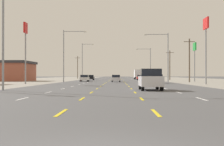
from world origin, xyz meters
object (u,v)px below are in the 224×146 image
(sedan_far_left_midfar, at_px, (85,78))
(streetlight_right_row_1, at_px, (165,53))
(pole_sign_right_row_2, at_px, (195,51))
(streetlight_left_row_0, at_px, (9,27))
(suv_inner_right_nearest, at_px, (150,79))
(box_truck_far_right_farthest, at_px, (138,74))
(sedan_far_right_farther, at_px, (140,77))
(sedan_far_left_far, at_px, (91,77))
(pole_sign_left_row_1, at_px, (26,39))
(hatchback_far_right_near, at_px, (157,79))
(pole_sign_right_row_1, at_px, (206,32))
(streetlight_left_row_2, at_px, (83,59))
(sedan_center_turn_mid, at_px, (116,78))
(streetlight_left_row_1, at_px, (66,52))
(streetlight_right_row_2, at_px, (149,61))
(streetlight_right_row_0, at_px, (223,23))

(sedan_far_left_midfar, relative_size, streetlight_right_row_1, 0.47)
(pole_sign_right_row_2, height_order, streetlight_left_row_0, streetlight_left_row_0)
(suv_inner_right_nearest, relative_size, box_truck_far_right_farthest, 0.68)
(sedan_far_right_farther, bearing_deg, pole_sign_right_row_2, -66.58)
(sedan_far_left_far, height_order, pole_sign_left_row_1, pole_sign_left_row_1)
(hatchback_far_right_near, bearing_deg, pole_sign_right_row_1, -46.17)
(sedan_far_left_far, bearing_deg, box_truck_far_right_farthest, 51.65)
(sedan_far_right_farther, bearing_deg, streetlight_left_row_2, 169.24)
(suv_inner_right_nearest, distance_m, streetlight_right_row_1, 35.76)
(sedan_center_turn_mid, bearing_deg, streetlight_right_row_1, -22.79)
(hatchback_far_right_near, height_order, pole_sign_left_row_1, pole_sign_left_row_1)
(suv_inner_right_nearest, distance_m, hatchback_far_right_near, 27.96)
(streetlight_left_row_1, bearing_deg, pole_sign_left_row_1, -110.26)
(sedan_far_left_far, bearing_deg, streetlight_left_row_1, -94.86)
(sedan_far_left_far, bearing_deg, streetlight_right_row_1, -60.67)
(sedan_center_turn_mid, xyz_separation_m, box_truck_far_right_farthest, (7.12, 43.91, 1.08))
(suv_inner_right_nearest, bearing_deg, sedan_far_left_midfar, 103.41)
(hatchback_far_right_near, height_order, pole_sign_right_row_1, pole_sign_right_row_1)
(sedan_far_right_farther, bearing_deg, pole_sign_right_row_1, -81.42)
(pole_sign_right_row_1, bearing_deg, sedan_far_right_farther, 98.58)
(sedan_far_left_far, bearing_deg, streetlight_right_row_2, 19.22)
(sedan_far_right_farther, relative_size, streetlight_right_row_2, 0.48)
(suv_inner_right_nearest, bearing_deg, sedan_far_right_farther, 87.09)
(sedan_far_left_midfar, xyz_separation_m, sedan_far_right_farther, (13.65, 24.57, 0.00))
(hatchback_far_right_near, bearing_deg, streetlight_right_row_0, -84.70)
(sedan_far_left_midfar, xyz_separation_m, pole_sign_left_row_1, (-7.47, -20.46, 6.42))
(sedan_far_right_farther, relative_size, streetlight_left_row_1, 0.44)
(suv_inner_right_nearest, xyz_separation_m, box_truck_far_right_farthest, (3.75, 82.85, 0.81))
(sedan_far_right_farther, xyz_separation_m, pole_sign_left_row_1, (-21.12, -45.03, 6.42))
(streetlight_right_row_0, relative_size, streetlight_left_row_1, 1.07)
(box_truck_far_right_farthest, distance_m, pole_sign_right_row_2, 40.86)
(sedan_far_right_farther, relative_size, pole_sign_right_row_2, 0.53)
(hatchback_far_right_near, distance_m, pole_sign_right_row_1, 11.98)
(sedan_far_left_far, xyz_separation_m, box_truck_far_right_farthest, (14.30, 18.08, 1.08))
(suv_inner_right_nearest, distance_m, sedan_center_turn_mid, 39.09)
(sedan_center_turn_mid, height_order, box_truck_far_right_farthest, box_truck_far_right_farthest)
(pole_sign_left_row_1, distance_m, streetlight_left_row_1, 13.36)
(sedan_far_left_midfar, distance_m, streetlight_right_row_1, 18.92)
(streetlight_right_row_2, bearing_deg, box_truck_far_right_farthest, 101.72)
(sedan_far_left_far, relative_size, pole_sign_left_row_1, 0.46)
(streetlight_right_row_0, bearing_deg, sedan_far_left_midfar, 110.90)
(sedan_far_right_farther, height_order, pole_sign_right_row_1, pole_sign_right_row_1)
(sedan_far_right_farther, distance_m, streetlight_right_row_2, 6.38)
(box_truck_far_right_farthest, relative_size, streetlight_left_row_1, 0.71)
(streetlight_left_row_0, bearing_deg, sedan_far_left_far, 87.81)
(sedan_far_left_midfar, xyz_separation_m, sedan_far_left_far, (-0.33, 21.87, 0.00))
(streetlight_left_row_1, bearing_deg, sedan_far_left_midfar, 70.27)
(streetlight_right_row_0, bearing_deg, streetlight_right_row_1, 90.40)
(sedan_far_left_far, height_order, streetlight_left_row_1, streetlight_left_row_1)
(hatchback_far_right_near, xyz_separation_m, sedan_far_left_midfar, (-14.05, 15.20, -0.03))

